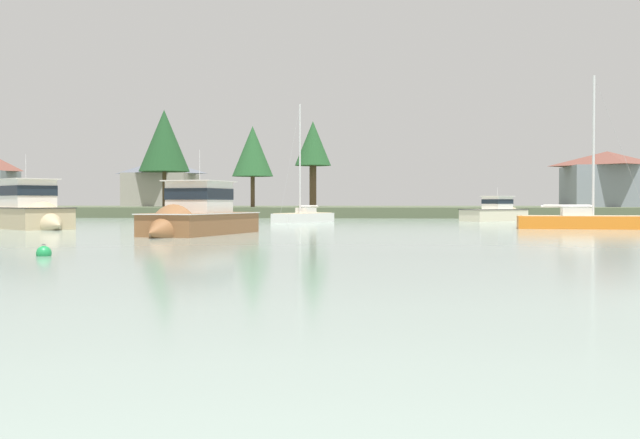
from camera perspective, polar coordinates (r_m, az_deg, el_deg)
far_shore_bank at (r=110.01m, az=8.34°, el=0.64°), size 241.53×50.63×1.16m
sailboat_white at (r=68.05m, az=-1.19°, el=0.01°), size 4.93×7.35×10.71m
cruiser_cream at (r=74.52m, az=12.92°, el=0.28°), size 7.46×7.46×3.93m
cruiser_wood at (r=41.32m, az=-9.19°, el=-0.21°), size 5.09×10.11×5.57m
sailboat_orange at (r=53.39m, az=18.52°, el=-0.40°), size 8.35×3.22×10.42m
cruiser_sand at (r=54.34m, az=-20.44°, el=0.20°), size 9.84×9.48×5.98m
mooring_buoy_green at (r=26.32m, az=-19.44°, el=-2.33°), size 0.48×0.48×0.53m
shore_tree_right_mid at (r=95.90m, az=-4.92°, el=4.95°), size 5.00×5.00×9.84m
shore_tree_inland_b at (r=105.45m, az=-0.52°, el=5.44°), size 4.86×4.86×11.45m
shore_tree_center at (r=107.53m, az=-11.26°, el=5.63°), size 6.78×6.78×12.99m
cottage_behind_trees at (r=122.54m, az=-11.48°, el=2.68°), size 10.35×10.41×7.12m
cottage_eastern at (r=105.47m, az=20.14°, el=2.84°), size 10.56×10.66×7.02m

